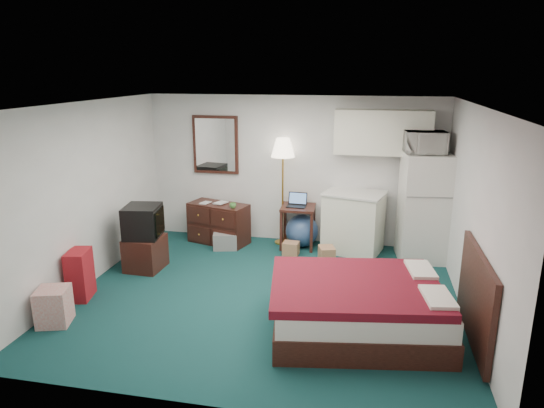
% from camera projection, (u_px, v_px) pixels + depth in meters
% --- Properties ---
extents(floor, '(5.00, 4.50, 0.01)m').
position_uv_depth(floor, '(265.00, 295.00, 6.45)').
color(floor, '#144044').
rests_on(floor, ground).
extents(ceiling, '(5.00, 4.50, 0.01)m').
position_uv_depth(ceiling, '(264.00, 104.00, 5.78)').
color(ceiling, silver).
rests_on(ceiling, walls).
extents(walls, '(5.01, 4.51, 2.50)m').
position_uv_depth(walls, '(265.00, 205.00, 6.11)').
color(walls, silver).
rests_on(walls, floor).
extents(mirror, '(0.80, 0.06, 1.00)m').
position_uv_depth(mirror, '(216.00, 145.00, 8.36)').
color(mirror, white).
rests_on(mirror, walls).
extents(upper_cabinets, '(1.50, 0.35, 0.70)m').
position_uv_depth(upper_cabinets, '(383.00, 132.00, 7.61)').
color(upper_cabinets, white).
rests_on(upper_cabinets, walls).
extents(headboard, '(0.06, 1.56, 1.00)m').
position_uv_depth(headboard, '(476.00, 298.00, 5.18)').
color(headboard, black).
rests_on(headboard, walls).
extents(dresser, '(1.11, 0.73, 0.69)m').
position_uv_depth(dresser, '(219.00, 223.00, 8.35)').
color(dresser, black).
rests_on(dresser, floor).
extents(floor_lamp, '(0.50, 0.50, 1.82)m').
position_uv_depth(floor_lamp, '(283.00, 192.00, 8.17)').
color(floor_lamp, gold).
rests_on(floor_lamp, floor).
extents(desk, '(0.58, 0.58, 0.71)m').
position_uv_depth(desk, '(298.00, 226.00, 8.15)').
color(desk, black).
rests_on(desk, floor).
extents(exercise_ball, '(0.70, 0.70, 0.55)m').
position_uv_depth(exercise_ball, '(302.00, 231.00, 8.18)').
color(exercise_ball, '#304D7E').
rests_on(exercise_ball, floor).
extents(kitchen_counter, '(1.03, 0.88, 0.97)m').
position_uv_depth(kitchen_counter, '(353.00, 223.00, 7.91)').
color(kitchen_counter, white).
rests_on(kitchen_counter, floor).
extents(fridge, '(0.77, 0.77, 1.69)m').
position_uv_depth(fridge, '(423.00, 207.00, 7.51)').
color(fridge, silver).
rests_on(fridge, floor).
extents(bed, '(2.09, 1.74, 0.60)m').
position_uv_depth(bed, '(359.00, 308.00, 5.48)').
color(bed, '#50101E').
rests_on(bed, floor).
extents(tv_stand, '(0.52, 0.57, 0.50)m').
position_uv_depth(tv_stand, '(145.00, 253.00, 7.26)').
color(tv_stand, black).
rests_on(tv_stand, floor).
extents(suitcase, '(0.33, 0.45, 0.65)m').
position_uv_depth(suitcase, '(80.00, 275.00, 6.31)').
color(suitcase, maroon).
rests_on(suitcase, floor).
extents(retail_box, '(0.44, 0.44, 0.44)m').
position_uv_depth(retail_box, '(54.00, 306.00, 5.68)').
color(retail_box, silver).
rests_on(retail_box, floor).
extents(file_bin, '(0.45, 0.37, 0.27)m').
position_uv_depth(file_bin, '(225.00, 241.00, 8.11)').
color(file_bin, gray).
rests_on(file_bin, floor).
extents(cardboard_box_a, '(0.26, 0.23, 0.21)m').
position_uv_depth(cardboard_box_a, '(291.00, 248.00, 7.85)').
color(cardboard_box_a, brown).
rests_on(cardboard_box_a, floor).
extents(cardboard_box_b, '(0.29, 0.32, 0.27)m').
position_uv_depth(cardboard_box_b, '(327.00, 255.00, 7.49)').
color(cardboard_box_b, brown).
rests_on(cardboard_box_b, floor).
extents(laptop, '(0.33, 0.27, 0.22)m').
position_uv_depth(laptop, '(296.00, 200.00, 8.00)').
color(laptop, black).
rests_on(laptop, desk).
extents(crt_tv, '(0.59, 0.62, 0.47)m').
position_uv_depth(crt_tv, '(143.00, 221.00, 7.16)').
color(crt_tv, black).
rests_on(crt_tv, tv_stand).
extents(microwave, '(0.63, 0.39, 0.41)m').
position_uv_depth(microwave, '(425.00, 140.00, 7.21)').
color(microwave, silver).
rests_on(microwave, fridge).
extents(book_a, '(0.14, 0.05, 0.20)m').
position_uv_depth(book_a, '(202.00, 197.00, 8.29)').
color(book_a, brown).
rests_on(book_a, dresser).
extents(book_b, '(0.17, 0.09, 0.24)m').
position_uv_depth(book_b, '(216.00, 196.00, 8.28)').
color(book_b, brown).
rests_on(book_b, dresser).
extents(mug, '(0.11, 0.09, 0.11)m').
position_uv_depth(mug, '(233.00, 205.00, 7.98)').
color(mug, '#4B8B40').
rests_on(mug, dresser).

